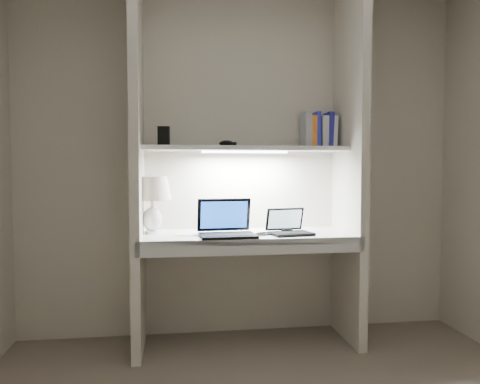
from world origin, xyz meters
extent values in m
cube|color=beige|center=(0.00, 1.50, 1.25)|extent=(3.20, 0.01, 2.50)
cube|color=beige|center=(-0.73, 1.23, 1.25)|extent=(0.06, 0.55, 2.50)
cube|color=beige|center=(0.73, 1.23, 1.25)|extent=(0.06, 0.55, 2.50)
cube|color=white|center=(0.00, 1.23, 0.75)|extent=(1.40, 0.55, 0.04)
cube|color=silver|center=(0.00, 0.96, 0.72)|extent=(1.46, 0.03, 0.10)
cube|color=silver|center=(0.00, 1.32, 1.35)|extent=(1.40, 0.36, 0.03)
cube|color=white|center=(0.00, 1.32, 1.33)|extent=(0.60, 0.04, 0.02)
cylinder|color=white|center=(-0.64, 1.31, 0.78)|extent=(0.10, 0.10, 0.02)
ellipsoid|color=white|center=(-0.64, 1.31, 0.87)|extent=(0.13, 0.13, 0.17)
cylinder|color=white|center=(-0.64, 1.31, 0.96)|extent=(0.02, 0.02, 0.07)
sphere|color=#FFD899|center=(-0.64, 1.31, 1.03)|extent=(0.04, 0.04, 0.04)
cube|color=black|center=(-0.15, 1.07, 0.78)|extent=(0.37, 0.27, 0.02)
cube|color=black|center=(-0.15, 1.07, 0.79)|extent=(0.31, 0.19, 0.00)
cube|color=black|center=(-0.16, 1.22, 0.90)|extent=(0.36, 0.08, 0.22)
cube|color=blue|center=(-0.16, 1.22, 0.90)|extent=(0.32, 0.07, 0.18)
cube|color=black|center=(0.28, 1.10, 0.78)|extent=(0.29, 0.23, 0.02)
cube|color=black|center=(0.28, 1.10, 0.79)|extent=(0.25, 0.16, 0.00)
cube|color=black|center=(0.26, 1.21, 0.86)|extent=(0.27, 0.10, 0.16)
cube|color=silver|center=(0.26, 1.20, 0.86)|extent=(0.24, 0.08, 0.13)
cube|color=silver|center=(-0.12, 1.45, 0.83)|extent=(0.10, 0.08, 0.12)
ellipsoid|color=black|center=(0.27, 1.19, 0.79)|extent=(0.10, 0.08, 0.03)
torus|color=black|center=(0.11, 1.14, 0.78)|extent=(0.12, 0.12, 0.01)
cube|color=#E8FD35|center=(-0.45, 1.22, 0.77)|extent=(0.07, 0.07, 0.00)
cube|color=silver|center=(0.65, 1.39, 1.48)|extent=(0.04, 0.17, 0.22)
cube|color=#252695|center=(0.62, 1.39, 1.49)|extent=(0.05, 0.17, 0.25)
cube|color=silver|center=(0.58, 1.39, 1.48)|extent=(0.05, 0.17, 0.22)
cube|color=#2B30BD|center=(0.53, 1.39, 1.49)|extent=(0.03, 0.17, 0.25)
cube|color=orange|center=(0.50, 1.39, 1.48)|extent=(0.04, 0.17, 0.22)
cube|color=#ABACB0|center=(0.46, 1.39, 1.49)|extent=(0.05, 0.17, 0.25)
cube|color=black|center=(-0.56, 1.35, 1.43)|extent=(0.08, 0.06, 0.13)
ellipsoid|color=black|center=(-0.12, 1.39, 1.39)|extent=(0.13, 0.11, 0.05)
camera|label=1|loc=(-0.50, -1.91, 1.22)|focal=35.00mm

